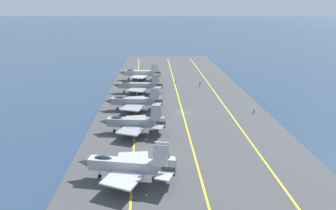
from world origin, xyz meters
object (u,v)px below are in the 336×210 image
(parked_jet_third, at_px, (134,101))
(crew_white_vest, at_px, (254,109))
(crew_blue_vest, at_px, (200,84))
(crew_yellow_vest, at_px, (175,81))
(parked_jet_fourth, at_px, (139,85))
(parked_jet_fifth, at_px, (140,73))
(parked_jet_nearest, at_px, (127,165))
(parked_jet_second, at_px, (133,122))

(parked_jet_third, distance_m, crew_white_vest, 33.03)
(crew_blue_vest, bearing_deg, crew_yellow_vest, 59.71)
(parked_jet_fourth, distance_m, crew_white_vest, 38.93)
(parked_jet_third, bearing_deg, parked_jet_fifth, -0.32)
(parked_jet_nearest, bearing_deg, parked_jet_second, 0.85)
(parked_jet_fourth, bearing_deg, crew_blue_vest, -70.94)
(parked_jet_nearest, xyz_separation_m, parked_jet_fourth, (53.58, 0.71, -0.23))
(parked_jet_third, relative_size, crew_yellow_vest, 9.13)
(parked_jet_fifth, bearing_deg, parked_jet_second, -179.40)
(crew_blue_vest, distance_m, crew_yellow_vest, 9.97)
(crew_blue_vest, bearing_deg, parked_jet_second, 152.56)
(parked_jet_second, xyz_separation_m, crew_white_vest, (12.25, -32.01, -1.65))
(parked_jet_second, bearing_deg, parked_jet_fifth, 0.60)
(crew_yellow_vest, bearing_deg, parked_jet_nearest, 169.28)
(parked_jet_second, distance_m, parked_jet_third, 16.15)
(crew_yellow_vest, bearing_deg, parked_jet_third, 155.78)
(parked_jet_third, bearing_deg, parked_jet_second, -177.32)
(crew_yellow_vest, bearing_deg, parked_jet_second, 164.52)
(parked_jet_third, bearing_deg, crew_yellow_vest, -24.22)
(parked_jet_fourth, xyz_separation_m, crew_white_vest, (-21.49, -32.42, -1.67))
(parked_jet_fourth, bearing_deg, parked_jet_fifth, 0.43)
(crew_white_vest, height_order, crew_yellow_vest, crew_yellow_vest)
(parked_jet_fifth, distance_m, crew_white_vest, 51.78)
(parked_jet_third, distance_m, crew_blue_vest, 33.57)
(parked_jet_fourth, relative_size, crew_blue_vest, 9.45)
(parked_jet_second, distance_m, parked_jet_fifth, 52.46)
(parked_jet_third, relative_size, crew_blue_vest, 9.22)
(parked_jet_nearest, xyz_separation_m, crew_white_vest, (32.09, -31.71, -1.89))
(parked_jet_fifth, relative_size, crew_blue_vest, 9.24)
(parked_jet_second, distance_m, parked_jet_fourth, 33.74)
(parked_jet_fifth, bearing_deg, crew_blue_vest, -116.93)
(parked_jet_second, xyz_separation_m, crew_yellow_vest, (46.32, -12.82, -1.56))
(parked_jet_nearest, height_order, parked_jet_fifth, parked_jet_nearest)
(parked_jet_third, height_order, crew_yellow_vest, parked_jet_third)
(parked_jet_nearest, relative_size, crew_white_vest, 10.15)
(parked_jet_fifth, xyz_separation_m, crew_white_vest, (-40.21, -32.56, -1.87))
(parked_jet_third, height_order, parked_jet_fourth, parked_jet_fourth)
(parked_jet_fourth, bearing_deg, crew_yellow_vest, -46.46)
(parked_jet_second, height_order, crew_white_vest, parked_jet_second)
(parked_jet_second, height_order, parked_jet_third, parked_jet_second)
(crew_white_vest, bearing_deg, crew_blue_vest, 20.00)
(parked_jet_second, relative_size, crew_blue_vest, 8.58)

